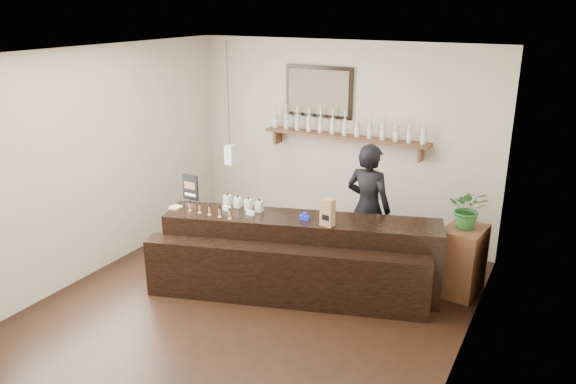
% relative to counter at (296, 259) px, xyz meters
% --- Properties ---
extents(ground, '(5.00, 5.00, 0.00)m').
position_rel_counter_xyz_m(ground, '(-0.27, -0.58, -0.42)').
color(ground, black).
rests_on(ground, ground).
extents(room_shell, '(5.00, 5.00, 5.00)m').
position_rel_counter_xyz_m(room_shell, '(-0.27, -0.58, 1.28)').
color(room_shell, beige).
rests_on(room_shell, ground).
extents(back_wall_decor, '(2.66, 0.96, 1.69)m').
position_rel_counter_xyz_m(back_wall_decor, '(-0.41, 1.79, 1.33)').
color(back_wall_decor, brown).
rests_on(back_wall_decor, ground).
extents(counter, '(3.25, 1.78, 1.06)m').
position_rel_counter_xyz_m(counter, '(0.00, 0.00, 0.00)').
color(counter, black).
rests_on(counter, ground).
extents(promo_sign, '(0.23, 0.03, 0.33)m').
position_rel_counter_xyz_m(promo_sign, '(-1.51, 0.02, 0.64)').
color(promo_sign, black).
rests_on(promo_sign, counter).
extents(paper_bag, '(0.16, 0.12, 0.31)m').
position_rel_counter_xyz_m(paper_bag, '(0.37, 0.04, 0.63)').
color(paper_bag, olive).
rests_on(paper_bag, counter).
extents(tape_dispenser, '(0.12, 0.05, 0.10)m').
position_rel_counter_xyz_m(tape_dispenser, '(0.07, 0.07, 0.52)').
color(tape_dispenser, '#1C2BC7').
rests_on(tape_dispenser, counter).
extents(side_cabinet, '(0.49, 0.62, 0.82)m').
position_rel_counter_xyz_m(side_cabinet, '(1.73, 0.89, -0.01)').
color(side_cabinet, brown).
rests_on(side_cabinet, ground).
extents(potted_plant, '(0.48, 0.43, 0.47)m').
position_rel_counter_xyz_m(potted_plant, '(1.73, 0.89, 0.64)').
color(potted_plant, '#276127').
rests_on(potted_plant, side_cabinet).
extents(shopkeeper, '(0.74, 0.54, 1.88)m').
position_rel_counter_xyz_m(shopkeeper, '(0.51, 0.97, 0.51)').
color(shopkeeper, black).
rests_on(shopkeeper, ground).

